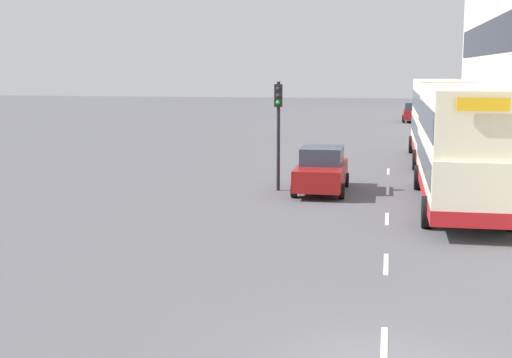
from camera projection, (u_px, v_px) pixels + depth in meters
The scene contains 11 objects.
pavement at pixel (488, 142), 47.69m from camera, with size 5.00×93.00×0.14m.
lane_mark_0 at pixel (384, 348), 12.66m from camera, with size 0.12×2.00×0.01m.
lane_mark_1 at pixel (386, 264), 18.07m from camera, with size 0.12×2.00×0.01m.
lane_mark_2 at pixel (387, 219), 23.49m from camera, with size 0.12×2.00×0.01m.
lane_mark_3 at pixel (388, 191), 28.90m from camera, with size 0.12×2.00×0.01m.
lane_mark_4 at pixel (388, 171), 34.31m from camera, with size 0.12×2.00×0.01m.
double_decker_bus_near at pixel (461, 144), 24.99m from camera, with size 2.85×11.21×4.30m.
double_decker_bus_ahead at pixel (439, 119), 37.62m from camera, with size 2.85×11.11×4.30m.
car_0 at pixel (414, 113), 65.82m from camera, with size 2.07×3.93×1.80m.
car_1 at pixel (322, 170), 28.55m from camera, with size 2.03×4.59×1.80m.
traffic_light_far_kerb at pixel (278, 117), 28.53m from camera, with size 0.30×0.32×4.40m.
Camera 1 is at (-0.02, -11.06, 4.91)m, focal length 50.00 mm.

